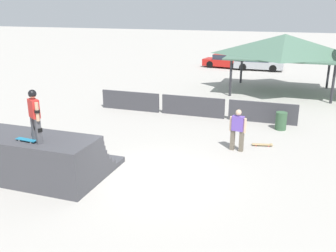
{
  "coord_description": "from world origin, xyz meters",
  "views": [
    {
      "loc": [
        4.36,
        -10.88,
        5.61
      ],
      "look_at": [
        -0.5,
        3.14,
        0.84
      ],
      "focal_mm": 40.0,
      "sensor_mm": 36.0,
      "label": 1
    }
  ],
  "objects": [
    {
      "name": "ground_plane",
      "position": [
        0.0,
        0.0,
        0.0
      ],
      "size": [
        160.0,
        160.0,
        0.0
      ],
      "primitive_type": "plane",
      "color": "#ADA8A0"
    },
    {
      "name": "quarter_pipe_ramp",
      "position": [
        -3.68,
        -1.2,
        0.68
      ],
      "size": [
        4.43,
        3.29,
        1.53
      ],
      "color": "#424247",
      "rests_on": "ground"
    },
    {
      "name": "skater_on_deck",
      "position": [
        -3.13,
        -1.8,
        2.5
      ],
      "size": [
        0.68,
        0.52,
        1.68
      ],
      "rotation": [
        0.0,
        0.0,
        -0.57
      ],
      "color": "#4C4C51",
      "rests_on": "quarter_pipe_ramp"
    },
    {
      "name": "skateboard_on_deck",
      "position": [
        -3.46,
        -1.87,
        1.59
      ],
      "size": [
        0.8,
        0.27,
        0.09
      ],
      "rotation": [
        0.0,
        0.0,
        -0.08
      ],
      "color": "silver",
      "rests_on": "quarter_pipe_ramp"
    },
    {
      "name": "bystander_walking",
      "position": [
        2.34,
        3.46,
        0.96
      ],
      "size": [
        0.7,
        0.3,
        1.72
      ],
      "rotation": [
        0.0,
        0.0,
        2.99
      ],
      "color": "#6B6051",
      "rests_on": "ground"
    },
    {
      "name": "skateboard_on_ground",
      "position": [
        3.31,
        4.34,
        0.06
      ],
      "size": [
        0.87,
        0.39,
        0.09
      ],
      "rotation": [
        0.0,
        0.0,
        0.23
      ],
      "color": "red",
      "rests_on": "ground"
    },
    {
      "name": "barrier_fence",
      "position": [
        -0.71,
        7.75,
        0.53
      ],
      "size": [
        10.69,
        0.12,
        1.05
      ],
      "color": "#3D3D42",
      "rests_on": "ground"
    },
    {
      "name": "pavilion_shelter",
      "position": [
        3.4,
        15.39,
        3.1
      ],
      "size": [
        7.21,
        5.44,
        3.87
      ],
      "color": "#2D2D33",
      "rests_on": "ground"
    },
    {
      "name": "trash_bin",
      "position": [
        3.87,
        6.87,
        0.42
      ],
      "size": [
        0.52,
        0.52,
        0.85
      ],
      "primitive_type": "cylinder",
      "color": "#385B3D",
      "rests_on": "ground"
    },
    {
      "name": "parked_car_red",
      "position": [
        -2.23,
        24.71,
        0.6
      ],
      "size": [
        4.28,
        2.28,
        1.27
      ],
      "rotation": [
        0.0,
        0.0,
        -0.14
      ],
      "color": "red",
      "rests_on": "ground"
    },
    {
      "name": "parked_car_silver",
      "position": [
        0.93,
        24.35,
        0.6
      ],
      "size": [
        4.36,
        1.8,
        1.27
      ],
      "rotation": [
        0.0,
        0.0,
        0.0
      ],
      "color": "#A8AAAF",
      "rests_on": "ground"
    }
  ]
}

